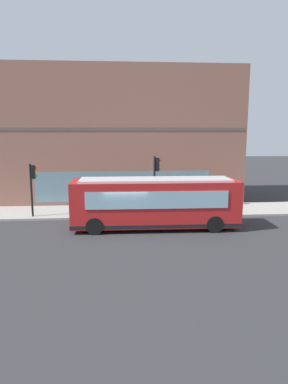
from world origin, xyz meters
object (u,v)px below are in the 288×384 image
(city_bus_nearside, at_px, (155,203))
(pedestrian_near_building_entrance, at_px, (192,195))
(pedestrian_near_hydrant, at_px, (211,194))
(newspaper_vending_box, at_px, (102,202))
(pedestrian_by_light_pole, at_px, (82,195))
(fire_hydrant, at_px, (211,204))
(traffic_light_near_corner, at_px, (156,174))
(traffic_light_down_block, at_px, (33,180))
(pedestrian_walking_along_curb, at_px, (235,194))

(city_bus_nearside, xyz_separation_m, pedestrian_near_building_entrance, (5.41, -3.49, -0.53))
(city_bus_nearside, relative_size, pedestrian_near_hydrant, 5.74)
(newspaper_vending_box, bearing_deg, pedestrian_by_light_pole, 91.91)
(pedestrian_by_light_pole, bearing_deg, fire_hydrant, -95.76)
(fire_hydrant, height_order, pedestrian_near_hydrant, pedestrian_near_hydrant)
(traffic_light_near_corner, height_order, pedestrian_near_building_entrance, traffic_light_near_corner)
(pedestrian_near_hydrant, height_order, newspaper_vending_box, pedestrian_near_hydrant)
(pedestrian_by_light_pole, distance_m, pedestrian_near_building_entrance, 8.42)
(city_bus_nearside, distance_m, pedestrian_by_light_pole, 7.16)
(fire_hydrant, bearing_deg, traffic_light_near_corner, 109.13)
(traffic_light_down_block, height_order, pedestrian_near_building_entrance, traffic_light_down_block)
(city_bus_nearside, xyz_separation_m, fire_hydrant, (4.21, -4.62, -1.04))
(traffic_light_near_corner, distance_m, traffic_light_down_block, 8.31)
(traffic_light_near_corner, distance_m, pedestrian_walking_along_curb, 7.43)
(traffic_light_down_block, height_order, pedestrian_near_hydrant, traffic_light_down_block)
(traffic_light_near_corner, distance_m, newspaper_vending_box, 5.16)
(fire_hydrant, relative_size, newspaper_vending_box, 0.82)
(pedestrian_walking_along_curb, bearing_deg, pedestrian_near_building_entrance, 93.80)
(newspaper_vending_box, bearing_deg, pedestrian_near_hydrant, -91.16)
(city_bus_nearside, xyz_separation_m, pedestrian_walking_along_curb, (5.64, -6.93, -0.52))
(traffic_light_down_block, xyz_separation_m, pedestrian_by_light_pole, (2.19, -2.99, -1.49))
(traffic_light_near_corner, distance_m, pedestrian_near_hydrant, 5.34)
(pedestrian_near_hydrant, distance_m, pedestrian_by_light_pole, 9.76)
(city_bus_nearside, bearing_deg, fire_hydrant, -47.64)
(traffic_light_near_corner, relative_size, pedestrian_near_hydrant, 2.31)
(traffic_light_down_block, relative_size, pedestrian_near_hydrant, 2.04)
(fire_hydrant, height_order, newspaper_vending_box, newspaper_vending_box)
(traffic_light_near_corner, height_order, pedestrian_walking_along_curb, traffic_light_near_corner)
(city_bus_nearside, bearing_deg, pedestrian_near_hydrant, -43.70)
(pedestrian_walking_along_curb, bearing_deg, city_bus_nearside, 129.15)
(fire_hydrant, bearing_deg, pedestrian_walking_along_curb, -58.23)
(city_bus_nearside, bearing_deg, pedestrian_walking_along_curb, -50.85)
(traffic_light_down_block, bearing_deg, traffic_light_near_corner, -91.72)
(city_bus_nearside, bearing_deg, newspaper_vending_box, 33.67)
(pedestrian_near_building_entrance, height_order, newspaper_vending_box, pedestrian_near_building_entrance)
(city_bus_nearside, bearing_deg, traffic_light_down_block, 69.35)
(pedestrian_near_building_entrance, height_order, pedestrian_walking_along_curb, pedestrian_walking_along_curb)
(traffic_light_near_corner, height_order, pedestrian_near_hydrant, traffic_light_near_corner)
(traffic_light_down_block, xyz_separation_m, fire_hydrant, (1.22, -12.54, -2.14))
(pedestrian_near_hydrant, distance_m, newspaper_vending_box, 8.33)
(pedestrian_walking_along_curb, xyz_separation_m, newspaper_vending_box, (-0.42, 10.41, -0.43))
(traffic_light_near_corner, relative_size, traffic_light_down_block, 1.13)
(pedestrian_near_building_entrance, bearing_deg, pedestrian_near_hydrant, -104.91)
(traffic_light_near_corner, xyz_separation_m, traffic_light_down_block, (0.25, 8.30, -0.32))
(fire_hydrant, distance_m, pedestrian_walking_along_curb, 2.77)
(city_bus_nearside, height_order, pedestrian_near_building_entrance, city_bus_nearside)
(pedestrian_near_building_entrance, bearing_deg, traffic_light_down_block, 102.00)
(fire_hydrant, bearing_deg, traffic_light_down_block, 95.57)
(pedestrian_walking_along_curb, bearing_deg, pedestrian_near_hydrant, 105.62)
(fire_hydrant, bearing_deg, city_bus_nearside, 132.36)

